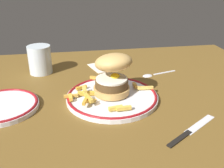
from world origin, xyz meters
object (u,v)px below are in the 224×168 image
burger (113,73)px  side_plate (2,106)px  knife (189,132)px  napkin (106,66)px  dinner_plate (112,96)px  spoon (151,74)px  water_glass (40,61)px

burger → side_plate: burger is taller
knife → napkin: bearing=105.5°
knife → side_plate: bearing=157.4°
knife → dinner_plate: bearing=126.9°
spoon → napkin: (-14.36, 10.98, -0.16)cm
water_glass → knife: water_glass is taller
burger → dinner_plate: bearing=-114.2°
burger → side_plate: bearing=-176.2°
water_glass → spoon: bearing=-13.2°
knife → spoon: size_ratio=1.20×
water_glass → napkin: size_ratio=0.89×
burger → water_glass: bearing=134.4°
water_glass → napkin: 23.89cm
water_glass → knife: 56.00cm
dinner_plate → side_plate: bearing=-178.4°
dinner_plate → side_plate: same height
burger → water_glass: size_ratio=1.50×
dinner_plate → knife: 23.96cm
spoon → water_glass: bearing=166.8°
napkin → knife: bearing=-74.5°
burger → knife: bearing=-55.7°
burger → side_plate: 30.88cm
side_plate → spoon: side_plate is taller
side_plate → napkin: 41.25cm
knife → napkin: 46.60cm
side_plate → napkin: (31.53, 26.59, -0.63)cm
water_glass → dinner_plate: bearing=-47.7°
burger → napkin: burger is taller
water_glass → knife: size_ratio=0.61×
burger → spoon: size_ratio=1.10×
side_plate → spoon: size_ratio=1.43×
burger → spoon: bearing=40.8°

